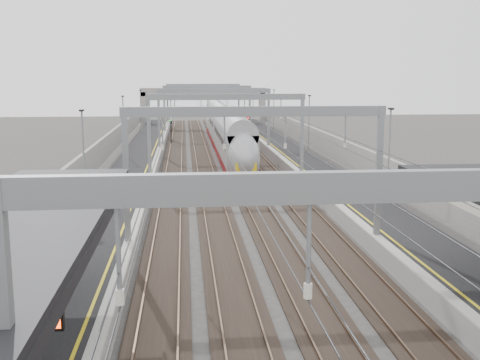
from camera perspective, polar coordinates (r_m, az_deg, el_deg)
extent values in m
cube|color=black|center=(53.02, -10.17, 0.43)|extent=(4.00, 120.00, 1.00)
cube|color=black|center=(54.05, 6.98, 0.69)|extent=(4.00, 120.00, 1.00)
cube|color=black|center=(52.91, -6.37, 0.00)|extent=(2.40, 140.00, 0.08)
cube|color=brown|center=(52.91, -7.16, 0.08)|extent=(0.07, 140.00, 0.14)
cube|color=brown|center=(52.89, -5.60, 0.11)|extent=(0.07, 140.00, 0.14)
cube|color=black|center=(52.94, -3.13, 0.05)|extent=(2.40, 140.00, 0.08)
cube|color=brown|center=(52.90, -3.91, 0.13)|extent=(0.07, 140.00, 0.14)
cube|color=brown|center=(52.95, -2.35, 0.16)|extent=(0.07, 140.00, 0.14)
cube|color=black|center=(53.13, 0.11, 0.10)|extent=(2.40, 140.00, 0.08)
cube|color=brown|center=(53.05, -0.67, 0.18)|extent=(0.07, 140.00, 0.14)
cube|color=brown|center=(53.19, 0.88, 0.21)|extent=(0.07, 140.00, 0.14)
cube|color=black|center=(53.49, 3.31, 0.15)|extent=(2.40, 140.00, 0.08)
cube|color=brown|center=(53.38, 2.54, 0.24)|extent=(0.07, 140.00, 0.14)
cube|color=brown|center=(53.59, 4.07, 0.26)|extent=(0.07, 140.00, 0.14)
cube|color=gray|center=(9.91, 15.17, -0.55)|extent=(13.00, 0.25, 0.50)
cube|color=gray|center=(29.65, -10.76, 0.44)|extent=(0.28, 0.28, 6.60)
cube|color=gray|center=(31.08, 13.04, 0.79)|extent=(0.28, 0.28, 6.60)
cube|color=gray|center=(29.38, 1.45, 6.51)|extent=(13.00, 0.25, 0.50)
cube|color=gray|center=(49.44, -8.62, 4.24)|extent=(0.28, 0.28, 6.60)
cube|color=gray|center=(50.31, 5.90, 4.39)|extent=(0.28, 0.28, 6.60)
cube|color=gray|center=(49.27, -1.31, 7.88)|extent=(13.00, 0.25, 0.50)
cube|color=gray|center=(69.34, -7.70, 5.86)|extent=(0.28, 0.28, 6.60)
cube|color=gray|center=(69.97, 2.72, 5.97)|extent=(0.28, 0.28, 6.60)
cube|color=gray|center=(69.23, -2.49, 8.46)|extent=(13.00, 0.25, 0.50)
cube|color=gray|center=(89.29, -7.19, 6.76)|extent=(0.28, 0.28, 6.60)
cube|color=gray|center=(89.78, 0.93, 6.85)|extent=(0.28, 0.28, 6.60)
cube|color=gray|center=(89.20, -3.14, 8.78)|extent=(13.00, 0.25, 0.50)
cube|color=gray|center=(107.27, -6.89, 7.28)|extent=(0.28, 0.28, 6.60)
cube|color=gray|center=(107.67, -0.12, 7.36)|extent=(0.28, 0.28, 6.60)
cube|color=gray|center=(107.19, -3.52, 8.96)|extent=(13.00, 0.25, 0.50)
cylinder|color=#262628|center=(57.24, -6.40, 6.25)|extent=(0.03, 140.00, 0.03)
cylinder|color=#262628|center=(57.27, -3.38, 6.30)|extent=(0.03, 140.00, 0.03)
cylinder|color=#262628|center=(57.45, -0.37, 6.33)|extent=(0.03, 140.00, 0.03)
cylinder|color=#262628|center=(57.78, 2.62, 6.34)|extent=(0.03, 140.00, 0.03)
cylinder|color=black|center=(22.85, -21.10, -6.23)|extent=(0.20, 0.20, 4.00)
cube|color=black|center=(12.42, -20.07, -12.16)|extent=(1.60, 0.15, 0.55)
cube|color=#FF3905|center=(12.35, -20.16, -12.30)|extent=(1.50, 0.02, 0.42)
cube|color=gray|center=(107.22, -3.51, 8.34)|extent=(22.00, 2.20, 1.40)
cube|color=gray|center=(107.52, -9.13, 6.59)|extent=(1.00, 2.20, 6.20)
cube|color=gray|center=(108.19, 2.11, 6.73)|extent=(1.00, 2.20, 6.20)
cube|color=gray|center=(53.22, -13.64, 1.54)|extent=(0.30, 120.00, 3.20)
cube|color=gray|center=(54.66, 10.29, 1.87)|extent=(0.30, 120.00, 3.20)
cube|color=maroon|center=(62.61, -0.73, 2.12)|extent=(2.73, 23.25, 0.81)
cube|color=gray|center=(62.38, -0.74, 3.87)|extent=(2.73, 23.25, 3.03)
cube|color=black|center=(54.64, -0.05, 0.63)|extent=(2.02, 2.43, 0.51)
cube|color=maroon|center=(86.05, -2.00, 4.24)|extent=(2.73, 23.25, 0.81)
cube|color=gray|center=(85.88, -2.01, 5.52)|extent=(2.73, 23.25, 3.03)
cube|color=black|center=(78.01, -1.65, 3.42)|extent=(2.02, 2.43, 0.51)
ellipsoid|color=gray|center=(50.72, 0.33, 2.13)|extent=(2.73, 5.26, 4.25)
cube|color=yellow|center=(48.71, 0.58, 0.72)|extent=(1.72, 0.12, 1.52)
cube|color=black|center=(48.94, 0.53, 2.56)|extent=(1.62, 0.58, 0.95)
cylinder|color=black|center=(80.83, -6.55, 4.46)|extent=(0.12, 0.12, 3.00)
cube|color=black|center=(80.69, -6.58, 5.59)|extent=(0.32, 0.22, 0.75)
sphere|color=#0CE526|center=(80.55, -6.58, 5.69)|extent=(0.16, 0.16, 0.16)
cylinder|color=black|center=(72.60, -0.03, 3.91)|extent=(0.12, 0.12, 3.00)
cube|color=black|center=(72.45, -0.03, 5.17)|extent=(0.32, 0.22, 0.75)
sphere|color=red|center=(72.31, -0.02, 5.28)|extent=(0.16, 0.16, 0.16)
cylinder|color=black|center=(83.69, 0.78, 4.70)|extent=(0.12, 0.12, 3.00)
cube|color=black|center=(83.56, 0.78, 5.80)|extent=(0.32, 0.22, 0.75)
sphere|color=red|center=(83.42, 0.79, 5.89)|extent=(0.16, 0.16, 0.16)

